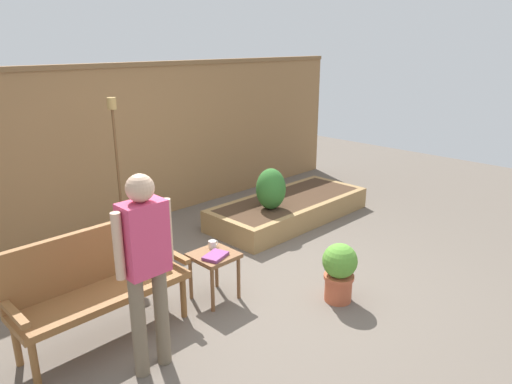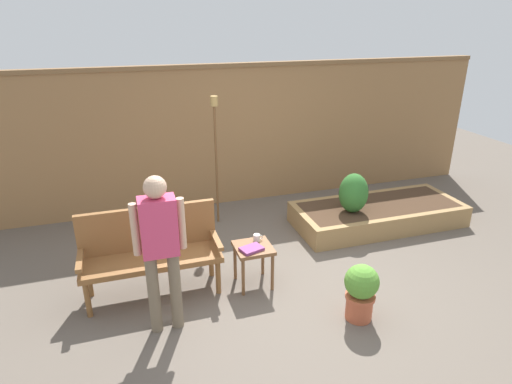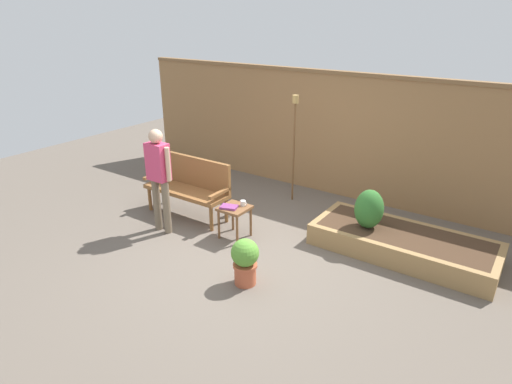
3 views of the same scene
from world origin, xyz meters
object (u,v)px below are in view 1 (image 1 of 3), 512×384
(book_on_table, at_px, (215,256))
(person_by_bench, at_px, (145,258))
(cup_on_table, at_px, (213,244))
(tiki_torch, at_px, (116,149))
(shrub_near_bench, at_px, (271,189))
(side_table, at_px, (214,262))
(potted_boxwood, at_px, (339,270))
(garden_bench, at_px, (97,277))

(book_on_table, bearing_deg, person_by_bench, -175.75)
(cup_on_table, distance_m, tiki_torch, 1.73)
(person_by_bench, bearing_deg, shrub_near_bench, 25.44)
(cup_on_table, height_order, shrub_near_bench, shrub_near_bench)
(side_table, distance_m, potted_boxwood, 1.20)
(garden_bench, height_order, shrub_near_bench, garden_bench)
(book_on_table, height_order, shrub_near_bench, shrub_near_bench)
(side_table, bearing_deg, garden_bench, 167.76)
(potted_boxwood, bearing_deg, shrub_near_bench, 63.39)
(tiki_torch, bearing_deg, side_table, -89.45)
(side_table, relative_size, shrub_near_bench, 0.88)
(garden_bench, height_order, tiki_torch, tiki_torch)
(garden_bench, height_order, potted_boxwood, garden_bench)
(person_by_bench, bearing_deg, tiki_torch, 65.06)
(garden_bench, relative_size, side_table, 3.00)
(tiki_torch, bearing_deg, cup_on_table, -86.66)
(tiki_torch, xyz_separation_m, person_by_bench, (-0.99, -2.13, -0.30))
(garden_bench, relative_size, shrub_near_bench, 2.63)
(side_table, distance_m, person_by_bench, 1.23)
(side_table, height_order, tiki_torch, tiki_torch)
(book_on_table, relative_size, tiki_torch, 0.13)
(garden_bench, height_order, side_table, garden_bench)
(side_table, height_order, cup_on_table, cup_on_table)
(cup_on_table, distance_m, person_by_bench, 1.29)
(cup_on_table, relative_size, tiki_torch, 0.06)
(shrub_near_bench, xyz_separation_m, person_by_bench, (-2.68, -1.28, 0.36))
(book_on_table, relative_size, potted_boxwood, 0.39)
(person_by_bench, bearing_deg, garden_bench, 95.25)
(potted_boxwood, relative_size, shrub_near_bench, 1.08)
(side_table, xyz_separation_m, book_on_table, (-0.04, -0.07, 0.10))
(book_on_table, relative_size, person_by_bench, 0.15)
(book_on_table, height_order, potted_boxwood, potted_boxwood)
(shrub_near_bench, bearing_deg, person_by_bench, -154.56)
(shrub_near_bench, distance_m, tiki_torch, 2.01)
(garden_bench, relative_size, potted_boxwood, 2.43)
(side_table, bearing_deg, shrub_near_bench, 26.18)
(tiki_torch, height_order, person_by_bench, tiki_torch)
(shrub_near_bench, bearing_deg, side_table, -153.82)
(garden_bench, bearing_deg, tiki_torch, 53.92)
(garden_bench, xyz_separation_m, book_on_table, (1.03, -0.31, -0.05))
(garden_bench, relative_size, cup_on_table, 13.24)
(book_on_table, xyz_separation_m, tiki_torch, (0.03, 1.75, 0.74))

